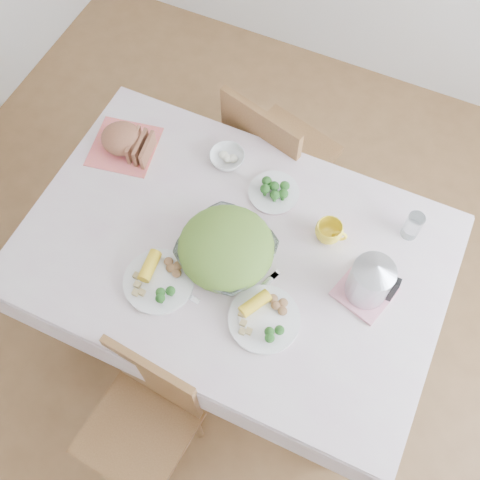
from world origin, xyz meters
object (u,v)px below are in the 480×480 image
at_px(chair_near, 135,430).
at_px(salad_bowl, 226,251).
at_px(yellow_mug, 329,232).
at_px(dining_table, 234,291).
at_px(chair_far, 283,150).
at_px(dinner_plate_right, 264,319).
at_px(electric_kettle, 372,278).
at_px(dinner_plate_left, 159,282).

distance_m(chair_near, salad_bowl, 0.72).
bearing_deg(yellow_mug, dining_table, -146.47).
bearing_deg(chair_far, dinner_plate_right, 122.62).
bearing_deg(dining_table, dinner_plate_right, -43.24).
distance_m(salad_bowl, electric_kettle, 0.50).
relative_size(dining_table, yellow_mug, 14.11).
distance_m(dining_table, chair_near, 0.67).
distance_m(chair_near, yellow_mug, 0.99).
bearing_deg(salad_bowl, dining_table, 73.18).
bearing_deg(salad_bowl, dinner_plate_left, -131.27).
relative_size(chair_near, chair_far, 0.91).
xyz_separation_m(chair_near, yellow_mug, (0.37, 0.85, 0.34)).
relative_size(chair_near, dinner_plate_right, 3.35).
distance_m(chair_far, dinner_plate_left, 0.97).
distance_m(yellow_mug, electric_kettle, 0.26).
bearing_deg(dinner_plate_left, yellow_mug, 41.57).
xyz_separation_m(dining_table, chair_far, (-0.07, 0.69, 0.09)).
bearing_deg(chair_near, dining_table, 88.19).
height_order(salad_bowl, dinner_plate_right, salad_bowl).
bearing_deg(dinner_plate_left, dining_table, 51.40).
height_order(salad_bowl, electric_kettle, electric_kettle).
bearing_deg(salad_bowl, chair_far, 95.00).
relative_size(dinner_plate_right, yellow_mug, 2.45).
bearing_deg(dinner_plate_left, chair_near, -77.69).
bearing_deg(dinner_plate_left, electric_kettle, 21.90).
relative_size(salad_bowl, electric_kettle, 1.60).
height_order(dining_table, chair_far, chair_far).
relative_size(chair_far, dinner_plate_right, 3.69).
bearing_deg(dinner_plate_right, chair_near, -121.55).
height_order(chair_far, yellow_mug, chair_far).
xyz_separation_m(chair_near, dinner_plate_right, (0.29, 0.47, 0.31)).
distance_m(dinner_plate_left, electric_kettle, 0.71).
distance_m(chair_near, dinner_plate_left, 0.55).
xyz_separation_m(chair_far, dinner_plate_left, (-0.10, -0.91, 0.31)).
xyz_separation_m(salad_bowl, dinner_plate_right, (0.22, -0.16, -0.03)).
xyz_separation_m(chair_near, chair_far, (0.01, 1.35, 0.00)).
relative_size(dining_table, electric_kettle, 7.06).
relative_size(chair_near, salad_bowl, 2.57).
bearing_deg(chair_near, dinner_plate_left, 107.39).
bearing_deg(chair_far, yellow_mug, 140.85).
xyz_separation_m(chair_near, dinner_plate_left, (-0.10, 0.44, 0.31)).
relative_size(dining_table, dinner_plate_right, 5.76).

